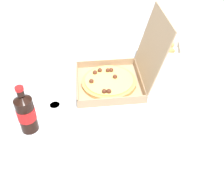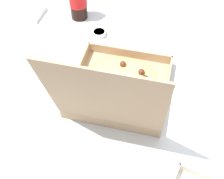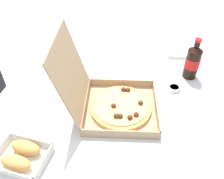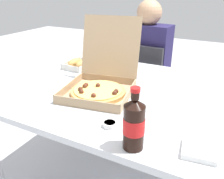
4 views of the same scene
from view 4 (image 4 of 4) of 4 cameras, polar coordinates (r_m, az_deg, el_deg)
name	(u,v)px [view 4 (image 4 of 4)]	position (r m, az deg, el deg)	size (l,w,h in m)	color
dining_table	(121,101)	(1.29, 2.10, -2.90)	(1.29, 0.98, 0.74)	silver
chair	(145,84)	(2.02, 7.94, 1.42)	(0.43, 0.43, 0.83)	#232328
diner_person	(149,58)	(2.00, 8.98, 7.43)	(0.37, 0.43, 1.15)	#333847
pizza_box_open	(101,83)	(1.22, -2.80, 1.67)	(0.39, 0.46, 0.36)	tan
bread_side_box	(79,64)	(1.61, -8.08, 6.19)	(0.16, 0.20, 0.06)	white
cola_bottle	(134,124)	(0.79, 5.33, -8.20)	(0.07, 0.07, 0.22)	black
paper_menu	(180,89)	(1.31, 16.18, 0.11)	(0.21, 0.15, 0.00)	white
napkin_pile	(199,150)	(0.86, 20.32, -13.61)	(0.11, 0.11, 0.02)	white
dipping_sauce_cup	(110,124)	(0.94, -0.55, -8.35)	(0.06, 0.06, 0.02)	white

